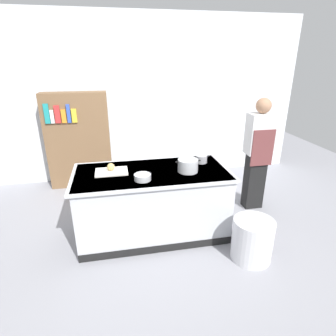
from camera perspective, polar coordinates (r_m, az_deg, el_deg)
name	(u,v)px	position (r m, az deg, el deg)	size (l,w,h in m)	color
ground_plane	(153,231)	(3.93, -3.08, -12.93)	(10.00, 10.00, 0.00)	gray
back_wall	(135,100)	(5.37, -6.80, 13.79)	(6.40, 0.12, 3.00)	silver
counter_island	(152,202)	(3.69, -3.23, -6.99)	(1.98, 0.98, 0.90)	#B7BABF
cutting_board	(112,172)	(3.53, -11.57, -0.75)	(0.40, 0.28, 0.02)	silver
onion	(111,167)	(3.53, -11.72, 0.24)	(0.09, 0.09, 0.09)	tan
stock_pot	(188,165)	(3.48, 4.13, 0.52)	(0.32, 0.25, 0.16)	#B7BABF
sauce_pan	(201,159)	(3.80, 6.86, 1.89)	(0.23, 0.16, 0.10)	#99999E
mixing_bowl	(143,177)	(3.25, -5.28, -1.90)	(0.20, 0.20, 0.07)	#B7BABF
trash_bin	(252,240)	(3.49, 17.01, -13.95)	(0.47, 0.47, 0.51)	silver
person_chef	(258,152)	(4.37, 18.05, 3.07)	(0.38, 0.25, 1.72)	black
bookshelf	(79,141)	(5.23, -17.99, 5.40)	(1.10, 0.31, 1.70)	brown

